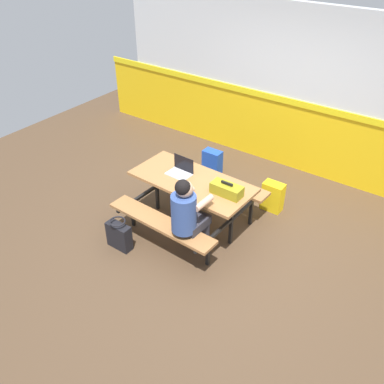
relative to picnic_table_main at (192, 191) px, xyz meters
name	(u,v)px	position (x,y,z in m)	size (l,w,h in m)	color
ground_plane	(219,237)	(0.44, 0.00, -0.58)	(10.00, 10.00, 0.02)	#4C3826
accent_backdrop	(302,96)	(0.44, 2.31, 0.67)	(8.00, 0.14, 2.60)	yellow
picnic_table_main	(192,191)	(0.00, 0.00, 0.00)	(1.66, 1.60, 0.74)	#9E6B3D
student_nearer	(188,213)	(0.35, -0.57, 0.14)	(0.37, 0.53, 1.21)	#2D2D38
laptop_silver	(181,170)	(-0.22, 0.04, 0.22)	(0.33, 0.23, 0.22)	silver
toolbox_grey	(227,190)	(0.54, -0.02, 0.24)	(0.40, 0.18, 0.18)	olive
backpack_dark	(273,197)	(0.74, 0.98, -0.36)	(0.30, 0.22, 0.44)	yellow
tote_bag_bright	(119,235)	(-0.49, -0.92, -0.38)	(0.34, 0.21, 0.43)	black
satchel_spare	(212,163)	(-0.50, 1.28, -0.36)	(0.30, 0.22, 0.44)	#1E47B2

